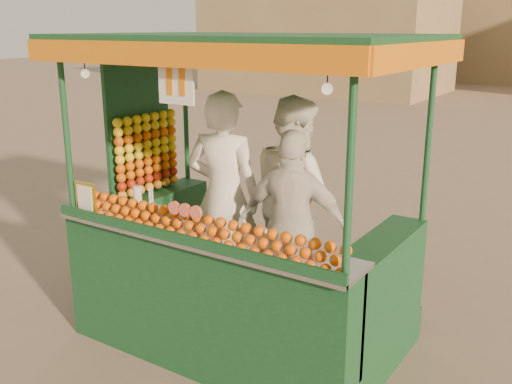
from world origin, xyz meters
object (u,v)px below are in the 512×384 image
Objects in this scene: vendor_left at (224,197)px; vendor_right at (293,226)px; vendor_middle at (295,195)px; juice_cart at (230,250)px.

vendor_left reaches higher than vendor_right.
vendor_right is (0.74, -0.01, -0.14)m from vendor_left.
vendor_middle is at bearing -147.35° from vendor_left.
juice_cart is 0.62m from vendor_right.
juice_cart is at bearing 103.19° from vendor_middle.
vendor_middle is 0.58m from vendor_right.
juice_cart is 0.50m from vendor_left.
juice_cart is at bearing 122.19° from vendor_left.
vendor_middle is 1.13× the size of vendor_right.
vendor_middle is (0.47, 0.49, -0.03)m from vendor_left.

